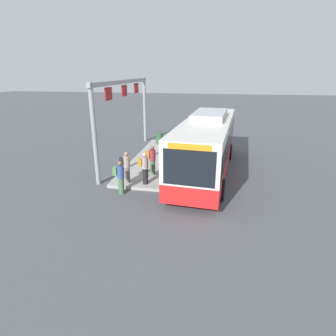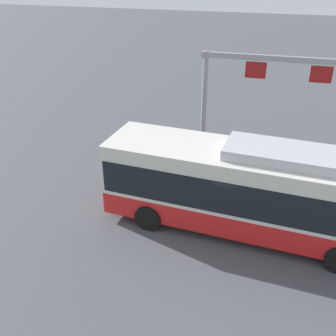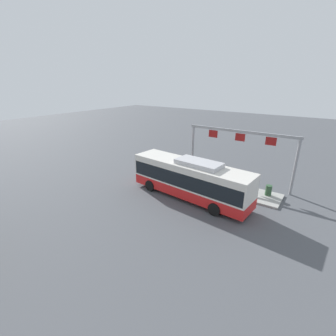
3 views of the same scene
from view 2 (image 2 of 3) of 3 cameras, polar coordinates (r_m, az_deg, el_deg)
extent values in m
plane|color=#4C4F54|center=(15.38, 11.28, -8.54)|extent=(120.00, 120.00, 0.00)
cube|color=#9E9E99|center=(18.30, 17.61, -2.63)|extent=(10.00, 2.80, 0.16)
cube|color=red|center=(14.94, 11.56, -6.16)|extent=(10.76, 3.41, 0.85)
cube|color=silver|center=(14.22, 12.08, -1.58)|extent=(10.76, 3.41, 1.90)
cube|color=black|center=(14.32, 12.00, -2.27)|extent=(10.55, 3.43, 1.20)
cube|color=black|center=(15.69, -7.35, 1.42)|extent=(0.23, 2.12, 1.50)
cube|color=#B7B7BC|center=(13.65, 15.83, 1.99)|extent=(3.84, 2.07, 0.36)
cube|color=orange|center=(15.30, -7.31, 4.22)|extent=(0.27, 1.75, 0.28)
cylinder|color=black|center=(14.88, -2.77, -6.98)|extent=(1.02, 0.39, 1.00)
cylinder|color=black|center=(16.75, 0.39, -2.53)|extent=(1.02, 0.39, 1.00)
cylinder|color=black|center=(17.82, 3.54, -0.24)|extent=(0.31, 0.31, 0.85)
cylinder|color=gray|center=(17.49, 3.61, 1.85)|extent=(0.38, 0.38, 0.60)
sphere|color=tan|center=(17.31, 3.65, 3.07)|extent=(0.22, 0.22, 0.22)
cube|color=#BF7F1E|center=(17.70, 3.69, 2.31)|extent=(0.30, 0.21, 0.40)
cylinder|color=#476B4C|center=(18.90, 0.97, 1.04)|extent=(0.32, 0.32, 0.85)
cylinder|color=#334C8C|center=(18.58, 0.99, 3.03)|extent=(0.39, 0.39, 0.60)
sphere|color=brown|center=(18.41, 1.00, 4.18)|extent=(0.22, 0.22, 0.22)
cube|color=#4C8447|center=(18.80, 1.08, 3.45)|extent=(0.30, 0.22, 0.40)
cylinder|color=#476B4C|center=(17.58, 7.84, -0.90)|extent=(0.31, 0.31, 0.85)
cylinder|color=maroon|center=(17.24, 8.00, 1.21)|extent=(0.37, 0.37, 0.60)
sphere|color=brown|center=(17.06, 8.09, 2.43)|extent=(0.22, 0.22, 0.22)
cube|color=#BF7F1E|center=(17.46, 8.03, 1.68)|extent=(0.30, 0.21, 0.40)
cylinder|color=slate|center=(18.66, 4.14, 1.13)|extent=(0.33, 0.33, 0.85)
cylinder|color=gray|center=(18.34, 4.22, 3.15)|extent=(0.40, 0.40, 0.60)
sphere|color=#9E755B|center=(18.17, 4.26, 4.32)|extent=(0.22, 0.22, 0.22)
cube|color=#26262D|center=(18.56, 4.23, 3.57)|extent=(0.31, 0.23, 0.40)
cylinder|color=gray|center=(19.31, 5.08, 8.58)|extent=(0.24, 0.24, 5.20)
cube|color=gray|center=(18.46, 21.10, 13.87)|extent=(10.27, 0.20, 0.24)
cube|color=maroon|center=(18.59, 20.80, 12.24)|extent=(0.90, 0.08, 0.70)
cube|color=maroon|center=(18.52, 12.28, 13.35)|extent=(0.90, 0.08, 0.70)
camera|label=1|loc=(20.10, -38.54, 12.70)|focal=29.53mm
camera|label=3|loc=(9.25, 124.88, -15.07)|focal=25.14mm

